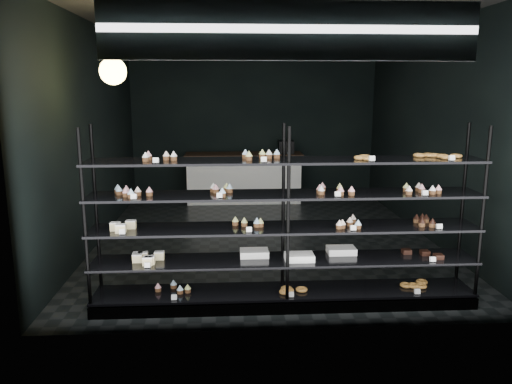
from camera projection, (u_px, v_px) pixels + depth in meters
room at (265, 134)px, 7.39m from camera, size 5.01×6.01×3.20m
display_shelf at (283, 248)px, 5.19m from camera, size 4.00×0.50×1.91m
signage at (291, 31)px, 4.29m from camera, size 3.30×0.05×0.50m
pendant_lamp at (113, 71)px, 5.61m from camera, size 0.30×0.30×0.88m
service_counter at (244, 177)px, 10.04m from camera, size 2.33×0.65×1.23m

